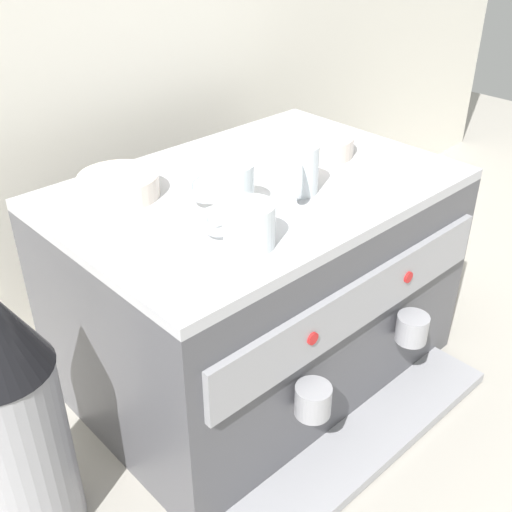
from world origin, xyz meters
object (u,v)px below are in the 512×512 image
(coffee_grinder, at_px, (10,413))
(espresso_machine, at_px, (258,284))
(ceramic_bowl_0, at_px, (319,145))
(ceramic_bowl_1, at_px, (119,186))
(ceramic_cup_1, at_px, (297,169))
(ceramic_cup_0, at_px, (230,188))
(ceramic_cup_2, at_px, (246,225))
(milk_pitcher, at_px, (404,244))

(coffee_grinder, bearing_deg, espresso_machine, 3.26)
(ceramic_bowl_0, height_order, ceramic_bowl_1, same)
(ceramic_cup_1, height_order, ceramic_bowl_1, ceramic_cup_1)
(espresso_machine, height_order, ceramic_cup_0, ceramic_cup_0)
(ceramic_cup_2, relative_size, milk_pitcher, 0.62)
(ceramic_cup_2, bearing_deg, milk_pitcher, 12.71)
(espresso_machine, height_order, milk_pitcher, espresso_machine)
(ceramic_cup_0, height_order, ceramic_cup_2, ceramic_cup_0)
(ceramic_cup_1, bearing_deg, ceramic_bowl_0, 30.19)
(ceramic_cup_1, bearing_deg, ceramic_bowl_1, 139.17)
(espresso_machine, xyz_separation_m, ceramic_cup_0, (-0.10, -0.04, 0.24))
(ceramic_cup_0, bearing_deg, ceramic_cup_2, -119.08)
(espresso_machine, distance_m, coffee_grinder, 0.49)
(ceramic_bowl_0, bearing_deg, ceramic_cup_0, -166.68)
(espresso_machine, bearing_deg, ceramic_cup_2, -137.98)
(ceramic_bowl_1, height_order, coffee_grinder, coffee_grinder)
(ceramic_cup_2, height_order, coffee_grinder, ceramic_cup_2)
(ceramic_bowl_1, xyz_separation_m, coffee_grinder, (-0.29, -0.15, -0.19))
(espresso_machine, bearing_deg, ceramic_cup_1, -68.50)
(coffee_grinder, xyz_separation_m, milk_pitcher, (0.99, 0.04, -0.15))
(milk_pitcher, bearing_deg, ceramic_cup_2, -167.29)
(ceramic_cup_0, relative_size, milk_pitcher, 0.57)
(ceramic_bowl_1, bearing_deg, ceramic_cup_0, -60.51)
(espresso_machine, xyz_separation_m, milk_pitcher, (0.50, 0.01, -0.12))
(ceramic_bowl_1, height_order, milk_pitcher, ceramic_bowl_1)
(ceramic_bowl_0, bearing_deg, coffee_grinder, -175.70)
(espresso_machine, relative_size, ceramic_bowl_1, 5.17)
(ceramic_cup_1, xyz_separation_m, milk_pitcher, (0.48, 0.08, -0.36))
(ceramic_cup_1, distance_m, ceramic_bowl_1, 0.29)
(espresso_machine, xyz_separation_m, ceramic_cup_2, (-0.15, -0.13, 0.23))
(ceramic_cup_2, relative_size, coffee_grinder, 0.22)
(ceramic_cup_1, xyz_separation_m, ceramic_bowl_0, (0.15, 0.09, -0.02))
(ceramic_cup_0, bearing_deg, milk_pitcher, 5.23)
(ceramic_bowl_1, xyz_separation_m, milk_pitcher, (0.69, -0.11, -0.34))
(ceramic_cup_1, height_order, ceramic_bowl_0, ceramic_cup_1)
(espresso_machine, xyz_separation_m, ceramic_cup_1, (0.03, -0.07, 0.24))
(ceramic_cup_2, relative_size, ceramic_bowl_1, 0.76)
(espresso_machine, distance_m, milk_pitcher, 0.52)
(ceramic_cup_2, xyz_separation_m, ceramic_bowl_0, (0.33, 0.16, -0.01))
(espresso_machine, xyz_separation_m, ceramic_bowl_1, (-0.19, 0.12, 0.22))
(ceramic_cup_0, bearing_deg, ceramic_bowl_0, 13.32)
(coffee_grinder, bearing_deg, ceramic_cup_0, -2.25)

